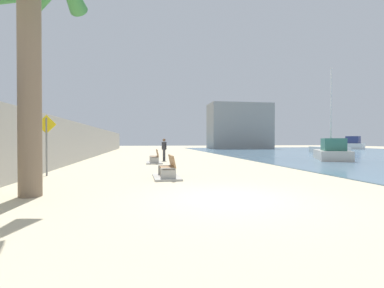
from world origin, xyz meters
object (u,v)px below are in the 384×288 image
(pedestrian_sign, at_px, (47,138))
(bench_near, at_px, (167,173))
(boat_outer, at_px, (350,144))
(bench_far, at_px, (154,160))
(person_walking, at_px, (164,148))
(boat_far_left, at_px, (332,152))
(palm_tree, at_px, (27,20))
(boat_mid_bay, at_px, (329,149))

(pedestrian_sign, bearing_deg, bench_near, -17.80)
(boat_outer, relative_size, pedestrian_sign, 1.86)
(pedestrian_sign, bearing_deg, bench_far, 51.17)
(person_walking, height_order, pedestrian_sign, pedestrian_sign)
(boat_far_left, bearing_deg, bench_near, -148.16)
(palm_tree, distance_m, bench_near, 7.19)
(boat_mid_bay, bearing_deg, person_walking, -156.82)
(boat_outer, height_order, pedestrian_sign, pedestrian_sign)
(palm_tree, distance_m, person_walking, 14.82)
(person_walking, height_order, boat_far_left, boat_far_left)
(person_walking, distance_m, boat_outer, 42.66)
(bench_near, bearing_deg, palm_tree, -142.45)
(palm_tree, distance_m, bench_far, 12.88)
(person_walking, xyz_separation_m, boat_far_left, (13.53, -1.41, -0.34))
(boat_far_left, bearing_deg, boat_outer, 48.95)
(bench_near, height_order, pedestrian_sign, pedestrian_sign)
(palm_tree, relative_size, person_walking, 4.07)
(palm_tree, xyz_separation_m, pedestrian_sign, (-1.07, 4.97, -3.32))
(bench_far, height_order, boat_mid_bay, boat_mid_bay)
(person_walking, bearing_deg, palm_tree, -109.75)
(bench_near, relative_size, boat_outer, 0.41)
(bench_far, xyz_separation_m, boat_outer, (36.27, 25.92, 0.65))
(boat_mid_bay, height_order, boat_far_left, boat_far_left)
(bench_far, xyz_separation_m, person_walking, (0.83, 2.17, 0.80))
(bench_near, distance_m, bench_far, 8.00)
(bench_far, relative_size, boat_outer, 0.41)
(person_walking, bearing_deg, boat_outer, 33.83)
(pedestrian_sign, bearing_deg, boat_outer, 37.93)
(palm_tree, xyz_separation_m, boat_mid_bay, (25.45, 22.27, -4.44))
(bench_far, height_order, boat_far_left, boat_far_left)
(bench_near, xyz_separation_m, boat_far_left, (14.10, 8.76, 0.45))
(bench_far, height_order, boat_outer, boat_outer)
(palm_tree, relative_size, bench_near, 3.35)
(person_walking, height_order, boat_outer, boat_outer)
(boat_far_left, bearing_deg, person_walking, 174.03)
(palm_tree, height_order, boat_far_left, boat_far_left)
(boat_outer, relative_size, boat_mid_bay, 0.88)
(bench_far, distance_m, person_walking, 2.46)
(person_walking, bearing_deg, pedestrian_sign, -124.85)
(palm_tree, height_order, boat_outer, palm_tree)
(boat_outer, xyz_separation_m, boat_mid_bay, (-14.81, -14.91, -0.29))
(boat_outer, distance_m, pedestrian_sign, 52.41)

